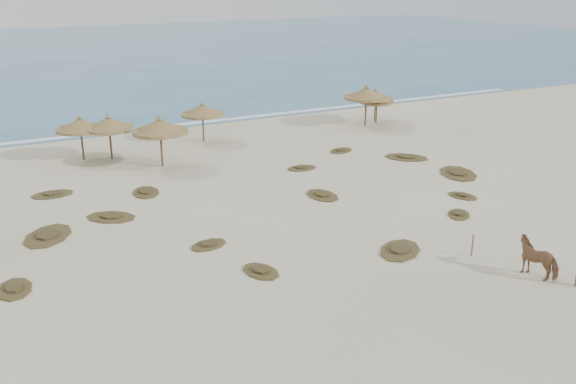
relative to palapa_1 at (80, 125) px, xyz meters
name	(u,v)px	position (x,y,z in m)	size (l,w,h in m)	color
ground	(342,255)	(6.62, -19.61, -2.18)	(160.00, 160.00, 0.00)	beige
ocean	(54,56)	(6.62, 55.39, -2.17)	(200.00, 100.00, 0.01)	#2B5D83
foam_line	(157,127)	(6.62, 6.39, -2.17)	(70.00, 0.60, 0.01)	white
palapa_1	(80,125)	(0.00, 0.00, 0.00)	(3.88, 3.88, 2.81)	brown
palapa_2	(109,124)	(1.59, -0.69, 0.04)	(3.56, 3.56, 2.86)	brown
palapa_3	(160,127)	(3.91, -3.74, 0.25)	(3.94, 3.94, 3.12)	brown
palapa_4	(202,111)	(8.24, 0.78, -0.04)	(3.51, 3.51, 2.76)	brown
palapa_5	(366,94)	(20.78, -0.50, 0.26)	(4.27, 4.27, 3.14)	brown
palapa_6	(377,99)	(21.94, -0.27, -0.29)	(2.73, 2.73, 2.43)	brown
palapa_7	(376,95)	(22.32, 0.46, -0.15)	(3.60, 3.60, 2.61)	brown
horse	(539,258)	(12.30, -24.67, -1.44)	(0.79, 1.74, 1.47)	#8A613F
fence_post_far	(472,245)	(11.32, -22.15, -1.71)	(0.07, 0.07, 0.94)	brown
scrub_0	(14,289)	(-5.71, -16.58, -2.13)	(1.53, 2.10, 0.16)	brown
scrub_1	(48,236)	(-3.86, -11.88, -2.13)	(3.07, 3.44, 0.16)	brown
scrub_2	(208,245)	(2.08, -16.12, -2.13)	(1.94, 1.54, 0.16)	brown
scrub_3	(322,195)	(9.67, -12.87, -2.13)	(1.49, 2.24, 0.16)	brown
scrub_4	(463,196)	(16.09, -16.36, -2.13)	(1.47, 1.86, 0.16)	brown
scrub_5	(406,157)	(18.04, -9.11, -2.13)	(3.18, 3.19, 0.16)	brown
scrub_6	(52,194)	(-2.80, -6.14, -2.13)	(2.16, 1.41, 0.16)	brown
scrub_7	(302,168)	(11.09, -8.07, -2.13)	(1.85, 1.22, 0.16)	brown
scrub_9	(400,250)	(8.99, -20.39, -2.13)	(2.94, 2.77, 0.16)	brown
scrub_10	(341,150)	(15.27, -5.82, -2.13)	(2.08, 1.72, 0.16)	brown
scrub_11	(261,271)	(2.97, -19.48, -2.13)	(1.52, 2.00, 0.16)	brown
scrub_12	(459,214)	(14.06, -18.33, -2.13)	(1.84, 1.88, 0.16)	brown
scrub_13	(146,192)	(1.64, -8.11, -2.13)	(1.78, 2.36, 0.16)	brown
scrub_14	(111,217)	(-0.84, -10.89, -2.13)	(2.87, 2.75, 0.16)	brown
scrub_15	(458,173)	(18.58, -13.24, -2.13)	(3.13, 3.65, 0.16)	brown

